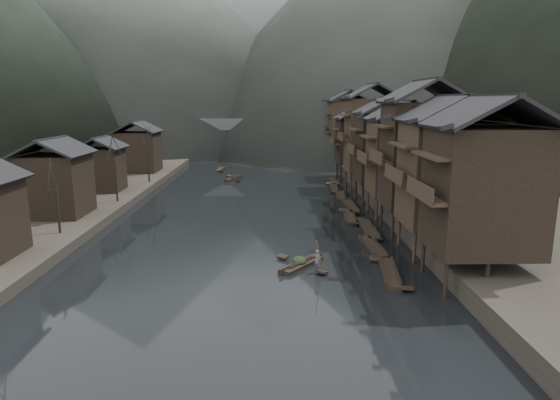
{
  "coord_description": "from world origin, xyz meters",
  "views": [
    {
      "loc": [
        2.52,
        -39.68,
        13.04
      ],
      "look_at": [
        3.45,
        9.89,
        2.5
      ],
      "focal_mm": 30.0,
      "sensor_mm": 36.0,
      "label": 1
    }
  ],
  "objects": [
    {
      "name": "right_bank",
      "position": [
        35.0,
        40.0,
        0.9
      ],
      "size": [
        40.0,
        200.0,
        1.8
      ],
      "primitive_type": "cube",
      "color": "#2D2823",
      "rests_on": "ground"
    },
    {
      "name": "hero_sampan",
      "position": [
        4.9,
        -4.11,
        0.2
      ],
      "size": [
        3.94,
        4.61,
        0.44
      ],
      "color": "black",
      "rests_on": "water"
    },
    {
      "name": "left_houses",
      "position": [
        -20.5,
        20.12,
        5.66
      ],
      "size": [
        8.1,
        53.2,
        8.73
      ],
      "color": "black",
      "rests_on": "left_bank"
    },
    {
      "name": "cargo_heap",
      "position": [
        4.75,
        -3.93,
        0.78
      ],
      "size": [
        1.15,
        1.5,
        0.69
      ],
      "primitive_type": "ellipsoid",
      "color": "black",
      "rests_on": "hero_sampan"
    },
    {
      "name": "stilt_houses",
      "position": [
        17.28,
        19.39,
        8.88
      ],
      "size": [
        9.0,
        67.6,
        15.74
      ],
      "color": "black",
      "rests_on": "ground"
    },
    {
      "name": "moored_sampans",
      "position": [
        11.98,
        14.46,
        0.2
      ],
      "size": [
        2.75,
        48.08,
        0.47
      ],
      "color": "black",
      "rests_on": "water"
    },
    {
      "name": "bare_trees",
      "position": [
        -17.0,
        9.58,
        6.46
      ],
      "size": [
        3.78,
        44.65,
        7.56
      ],
      "color": "black",
      "rests_on": "left_bank"
    },
    {
      "name": "bamboo_pole",
      "position": [
        6.24,
        -5.54,
        3.79
      ],
      "size": [
        0.86,
        2.48,
        3.37
      ],
      "primitive_type": "cylinder",
      "rotation": [
        0.65,
        0.0,
        -0.31
      ],
      "color": "#8C7A51",
      "rests_on": "boatman"
    },
    {
      "name": "water",
      "position": [
        0.0,
        0.0,
        0.0
      ],
      "size": [
        300.0,
        300.0,
        0.0
      ],
      "primitive_type": "plane",
      "color": "black",
      "rests_on": "ground"
    },
    {
      "name": "stone_bridge",
      "position": [
        -0.0,
        72.0,
        5.11
      ],
      "size": [
        40.0,
        6.0,
        9.0
      ],
      "color": "#4C4C4F",
      "rests_on": "ground"
    },
    {
      "name": "hills",
      "position": [
        6.52,
        169.45,
        53.31
      ],
      "size": [
        320.0,
        380.0,
        120.31
      ],
      "color": "black",
      "rests_on": "ground"
    },
    {
      "name": "left_bank",
      "position": [
        -35.0,
        40.0,
        0.6
      ],
      "size": [
        40.0,
        200.0,
        1.2
      ],
      "primitive_type": "cube",
      "color": "#2D2823",
      "rests_on": "ground"
    },
    {
      "name": "midriver_boats",
      "position": [
        -4.95,
        50.66,
        0.2
      ],
      "size": [
        6.25,
        29.77,
        0.44
      ],
      "color": "black",
      "rests_on": "water"
    },
    {
      "name": "boatman",
      "position": [
        6.04,
        -5.54,
        1.27
      ],
      "size": [
        0.72,
        0.7,
        1.66
      ],
      "primitive_type": "imported",
      "rotation": [
        0.0,
        0.0,
        2.4
      ],
      "color": "#58595B",
      "rests_on": "hero_sampan"
    }
  ]
}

